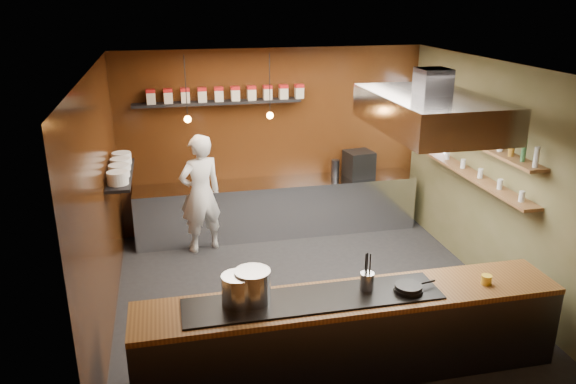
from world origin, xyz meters
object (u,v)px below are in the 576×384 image
object	(u,v)px
stockpot_large	(238,290)
espresso_machine	(359,164)
stockpot_small	(253,286)
extractor_hood	(430,112)
chef	(201,194)

from	to	relation	value
stockpot_large	espresso_machine	xyz separation A→B (m)	(2.53, 3.71, 0.02)
stockpot_large	stockpot_small	size ratio (longest dim) A/B	0.90
extractor_hood	stockpot_small	bearing A→B (deg)	-153.94
stockpot_large	espresso_machine	size ratio (longest dim) A/B	0.74
chef	extractor_hood	bearing A→B (deg)	118.03
espresso_machine	chef	distance (m)	2.69
stockpot_large	stockpot_small	bearing A→B (deg)	8.97
stockpot_large	chef	bearing A→B (deg)	92.13
extractor_hood	stockpot_large	world-z (taller)	extractor_hood
stockpot_large	chef	xyz separation A→B (m)	(-0.12, 3.33, -0.17)
extractor_hood	stockpot_large	distance (m)	3.05
extractor_hood	stockpot_large	bearing A→B (deg)	-154.87
stockpot_large	chef	size ratio (longest dim) A/B	0.17
extractor_hood	espresso_machine	size ratio (longest dim) A/B	4.62
stockpot_large	espresso_machine	distance (m)	4.49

